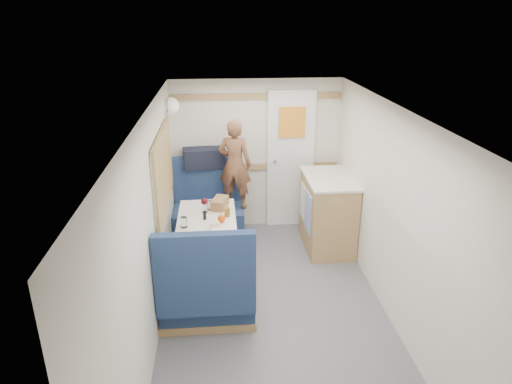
{
  "coord_description": "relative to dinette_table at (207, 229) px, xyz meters",
  "views": [
    {
      "loc": [
        -0.5,
        -3.51,
        2.77
      ],
      "look_at": [
        -0.12,
        0.9,
        1.02
      ],
      "focal_mm": 32.0,
      "sensor_mm": 36.0,
      "label": 1
    }
  ],
  "objects": [
    {
      "name": "pepper_grinder",
      "position": [
        -0.02,
        -0.09,
        0.2
      ],
      "size": [
        0.03,
        0.03,
        0.09
      ],
      "primitive_type": "cylinder",
      "color": "black",
      "rests_on": "dinette_table"
    },
    {
      "name": "tray",
      "position": [
        0.18,
        -0.3,
        0.16
      ],
      "size": [
        0.26,
        0.33,
        0.02
      ],
      "primitive_type": "cube",
      "rotation": [
        0.0,
        0.0,
        -0.05
      ],
      "color": "white",
      "rests_on": "dinette_table"
    },
    {
      "name": "ledge",
      "position": [
        -0.0,
        1.12,
        0.31
      ],
      "size": [
        0.9,
        0.14,
        0.04
      ],
      "primitive_type": "cube",
      "color": "olive",
      "rests_on": "bench_far"
    },
    {
      "name": "dinette_table",
      "position": [
        0.0,
        0.0,
        0.0
      ],
      "size": [
        0.62,
        0.92,
        0.72
      ],
      "color": "white",
      "rests_on": "floor"
    },
    {
      "name": "dome_light",
      "position": [
        -0.39,
        0.85,
        1.18
      ],
      "size": [
        0.2,
        0.2,
        0.2
      ],
      "primitive_type": "sphere",
      "color": "white",
      "rests_on": "wall_left"
    },
    {
      "name": "oak_trim_high",
      "position": [
        0.65,
        1.23,
        1.21
      ],
      "size": [
        2.15,
        0.02,
        0.08
      ],
      "primitive_type": "cube",
      "color": "olive",
      "rests_on": "wall_back"
    },
    {
      "name": "orange_fruit",
      "position": [
        0.16,
        -0.21,
        0.21
      ],
      "size": [
        0.08,
        0.08,
        0.08
      ],
      "primitive_type": "sphere",
      "color": "#D44709",
      "rests_on": "tray"
    },
    {
      "name": "bench_near",
      "position": [
        -0.0,
        -0.86,
        -0.27
      ],
      "size": [
        0.9,
        0.59,
        1.05
      ],
      "color": "#182A4D",
      "rests_on": "floor"
    },
    {
      "name": "wall_right",
      "position": [
        1.75,
        -1.0,
        0.43
      ],
      "size": [
        0.02,
        4.5,
        2.0
      ],
      "primitive_type": "cube",
      "color": "silver",
      "rests_on": "floor"
    },
    {
      "name": "rear_door",
      "position": [
        1.1,
        1.22,
        0.41
      ],
      "size": [
        0.62,
        0.12,
        1.86
      ],
      "color": "white",
      "rests_on": "wall_back"
    },
    {
      "name": "wine_glass",
      "position": [
        -0.02,
        0.09,
        0.28
      ],
      "size": [
        0.08,
        0.08,
        0.17
      ],
      "color": "white",
      "rests_on": "dinette_table"
    },
    {
      "name": "floor",
      "position": [
        0.65,
        -1.0,
        -0.57
      ],
      "size": [
        4.5,
        4.5,
        0.0
      ],
      "primitive_type": "plane",
      "color": "#515156",
      "rests_on": "ground"
    },
    {
      "name": "wall_back",
      "position": [
        0.65,
        1.25,
        0.43
      ],
      "size": [
        2.2,
        0.02,
        2.0
      ],
      "primitive_type": "cube",
      "color": "silver",
      "rests_on": "floor"
    },
    {
      "name": "cheese_block",
      "position": [
        0.09,
        -0.29,
        0.19
      ],
      "size": [
        0.11,
        0.08,
        0.03
      ],
      "primitive_type": "cube",
      "rotation": [
        0.0,
        0.0,
        0.25
      ],
      "color": "#DDCE80",
      "rests_on": "tray"
    },
    {
      "name": "bread_loaf",
      "position": [
        0.15,
        0.21,
        0.21
      ],
      "size": [
        0.21,
        0.29,
        0.11
      ],
      "primitive_type": "cube",
      "rotation": [
        0.0,
        0.0,
        -0.3
      ],
      "color": "brown",
      "rests_on": "dinette_table"
    },
    {
      "name": "tumbler_right",
      "position": [
        0.03,
        0.17,
        0.2
      ],
      "size": [
        0.06,
        0.06,
        0.1
      ],
      "primitive_type": "cylinder",
      "color": "silver",
      "rests_on": "dinette_table"
    },
    {
      "name": "oak_trim_low",
      "position": [
        0.65,
        1.23,
        0.28
      ],
      "size": [
        2.15,
        0.02,
        0.08
      ],
      "primitive_type": "cube",
      "color": "olive",
      "rests_on": "wall_back"
    },
    {
      "name": "wall_left",
      "position": [
        -0.45,
        -1.0,
        0.43
      ],
      "size": [
        0.02,
        4.5,
        2.0
      ],
      "primitive_type": "cube",
      "color": "silver",
      "rests_on": "floor"
    },
    {
      "name": "person",
      "position": [
        0.34,
        0.84,
        0.45
      ],
      "size": [
        0.47,
        0.37,
        1.13
      ],
      "primitive_type": "imported",
      "rotation": [
        0.0,
        0.0,
        2.86
      ],
      "color": "brown",
      "rests_on": "bench_far"
    },
    {
      "name": "beer_glass",
      "position": [
        0.22,
        -0.02,
        0.2
      ],
      "size": [
        0.06,
        0.06,
        0.1
      ],
      "primitive_type": "cylinder",
      "color": "#895813",
      "rests_on": "dinette_table"
    },
    {
      "name": "duffel_bag",
      "position": [
        -0.03,
        1.12,
        0.46
      ],
      "size": [
        0.55,
        0.32,
        0.25
      ],
      "primitive_type": "cube",
      "rotation": [
        0.0,
        0.0,
        0.13
      ],
      "color": "black",
      "rests_on": "ledge"
    },
    {
      "name": "bench_far",
      "position": [
        -0.0,
        0.86,
        -0.27
      ],
      "size": [
        0.9,
        0.59,
        1.05
      ],
      "color": "#182A4D",
      "rests_on": "floor"
    },
    {
      "name": "tumbler_left",
      "position": [
        -0.23,
        -0.26,
        0.21
      ],
      "size": [
        0.07,
        0.07,
        0.11
      ],
      "primitive_type": "cylinder",
      "color": "silver",
      "rests_on": "dinette_table"
    },
    {
      "name": "side_window",
      "position": [
        -0.43,
        0.0,
        0.68
      ],
      "size": [
        0.04,
        1.3,
        0.72
      ],
      "primitive_type": "cube",
      "color": "#ABB79B",
      "rests_on": "wall_left"
    },
    {
      "name": "galley_counter",
      "position": [
        1.47,
        0.55,
        -0.1
      ],
      "size": [
        0.57,
        0.92,
        0.92
      ],
      "color": "olive",
      "rests_on": "floor"
    },
    {
      "name": "ceiling",
      "position": [
        0.65,
        -1.0,
        1.43
      ],
      "size": [
        4.5,
        4.5,
        0.0
      ],
      "primitive_type": "plane",
      "rotation": [
        3.14,
        0.0,
        0.0
      ],
      "color": "silver",
      "rests_on": "wall_back"
    }
  ]
}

